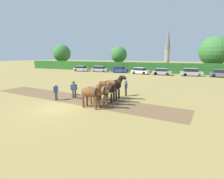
# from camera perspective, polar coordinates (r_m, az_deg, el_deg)

# --- Properties ---
(ground_plane) EXTENTS (240.00, 240.00, 0.00)m
(ground_plane) POSITION_cam_1_polar(r_m,az_deg,el_deg) (15.09, -16.59, -5.72)
(ground_plane) COLOR #998447
(plowed_furrow_strip) EXTENTS (21.68, 5.30, 0.01)m
(plowed_furrow_strip) POSITION_cam_1_polar(r_m,az_deg,el_deg) (17.83, -11.89, -2.91)
(plowed_furrow_strip) COLOR brown
(plowed_furrow_strip) RESTS_ON ground
(hedgerow) EXTENTS (76.73, 1.38, 2.48)m
(hedgerow) POSITION_cam_1_polar(r_m,az_deg,el_deg) (44.71, 12.04, 7.02)
(hedgerow) COLOR #286023
(hedgerow) RESTS_ON ground
(tree_far_left) EXTENTS (5.91, 5.91, 7.87)m
(tree_far_left) POSITION_cam_1_polar(r_m,az_deg,el_deg) (63.12, -16.05, 11.29)
(tree_far_left) COLOR brown
(tree_far_left) RESTS_ON ground
(tree_left) EXTENTS (4.64, 4.64, 6.75)m
(tree_left) POSITION_cam_1_polar(r_m,az_deg,el_deg) (51.33, 2.25, 11.29)
(tree_left) COLOR #423323
(tree_left) RESTS_ON ground
(tree_center_left) EXTENTS (7.01, 7.01, 8.73)m
(tree_center_left) POSITION_cam_1_polar(r_m,az_deg,el_deg) (48.79, 30.47, 10.76)
(tree_center_left) COLOR #4C3823
(tree_center_left) RESTS_ON ground
(church_spire) EXTENTS (2.39, 2.39, 15.49)m
(church_spire) POSITION_cam_1_polar(r_m,az_deg,el_deg) (81.41, 17.70, 13.33)
(church_spire) COLOR gray
(church_spire) RESTS_ON ground
(draft_horse_lead_left) EXTENTS (2.66, 1.03, 2.38)m
(draft_horse_lead_left) POSITION_cam_1_polar(r_m,az_deg,el_deg) (14.18, -6.52, -0.88)
(draft_horse_lead_left) COLOR brown
(draft_horse_lead_left) RESTS_ON ground
(draft_horse_lead_right) EXTENTS (2.84, 1.03, 2.36)m
(draft_horse_lead_right) POSITION_cam_1_polar(r_m,az_deg,el_deg) (15.11, -3.95, -0.29)
(draft_horse_lead_right) COLOR brown
(draft_horse_lead_right) RESTS_ON ground
(draft_horse_trail_left) EXTENTS (2.93, 1.06, 2.25)m
(draft_horse_trail_left) POSITION_cam_1_polar(r_m,az_deg,el_deg) (16.06, -1.73, 0.35)
(draft_horse_trail_left) COLOR black
(draft_horse_trail_left) RESTS_ON ground
(draft_horse_trail_right) EXTENTS (2.73, 1.19, 2.49)m
(draft_horse_trail_right) POSITION_cam_1_polar(r_m,az_deg,el_deg) (17.00, 0.26, 1.47)
(draft_horse_trail_right) COLOR black
(draft_horse_trail_right) RESTS_ON ground
(plow) EXTENTS (1.72, 0.49, 1.13)m
(plow) POSITION_cam_1_polar(r_m,az_deg,el_deg) (17.28, -10.06, -2.20)
(plow) COLOR #4C331E
(plow) RESTS_ON ground
(farmer_at_plow) EXTENTS (0.59, 0.43, 1.70)m
(farmer_at_plow) POSITION_cam_1_polar(r_m,az_deg,el_deg) (17.84, -12.36, 0.33)
(farmer_at_plow) COLOR #28334C
(farmer_at_plow) RESTS_ON ground
(farmer_beside_team) EXTENTS (0.41, 0.64, 1.63)m
(farmer_beside_team) POSITION_cam_1_polar(r_m,az_deg,el_deg) (18.48, 4.58, 0.78)
(farmer_beside_team) COLOR #38332D
(farmer_beside_team) RESTS_ON ground
(farmer_onlooker_left) EXTENTS (0.23, 0.65, 1.60)m
(farmer_onlooker_left) POSITION_cam_1_polar(r_m,az_deg,el_deg) (17.50, -17.89, -0.40)
(farmer_onlooker_left) COLOR #4C4C4C
(farmer_onlooker_left) RESTS_ON ground
(parked_car_far_left) EXTENTS (4.21, 1.96, 1.45)m
(parked_car_far_left) POSITION_cam_1_polar(r_m,az_deg,el_deg) (48.17, -10.04, 6.73)
(parked_car_far_left) COLOR #A8A8B2
(parked_car_far_left) RESTS_ON ground
(parked_car_left) EXTENTS (4.49, 2.44, 1.50)m
(parked_car_left) POSITION_cam_1_polar(r_m,az_deg,el_deg) (45.95, -4.08, 6.68)
(parked_car_left) COLOR #A8A8B2
(parked_car_left) RESTS_ON ground
(parked_car_center_left) EXTENTS (3.92, 1.82, 1.54)m
(parked_car_center_left) POSITION_cam_1_polar(r_m,az_deg,el_deg) (43.60, 2.44, 6.49)
(parked_car_center_left) COLOR navy
(parked_car_center_left) RESTS_ON ground
(parked_car_center) EXTENTS (4.13, 2.26, 1.46)m
(parked_car_center) POSITION_cam_1_polar(r_m,az_deg,el_deg) (40.99, 9.13, 6.02)
(parked_car_center) COLOR silver
(parked_car_center) RESTS_ON ground
(parked_car_center_right) EXTENTS (4.08, 1.85, 1.46)m
(parked_car_center_right) POSITION_cam_1_polar(r_m,az_deg,el_deg) (39.85, 15.96, 5.59)
(parked_car_center_right) COLOR #9E9EA8
(parked_car_center_right) RESTS_ON ground
(parked_car_right) EXTENTS (4.53, 2.59, 1.60)m
(parked_car_right) POSITION_cam_1_polar(r_m,az_deg,el_deg) (40.11, 24.42, 5.14)
(parked_car_right) COLOR #A8A8B2
(parked_car_right) RESTS_ON ground
(parked_car_far_right) EXTENTS (4.13, 2.05, 1.56)m
(parked_car_far_right) POSITION_cam_1_polar(r_m,az_deg,el_deg) (40.39, 31.98, 4.47)
(parked_car_far_right) COLOR #565B66
(parked_car_far_right) RESTS_ON ground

